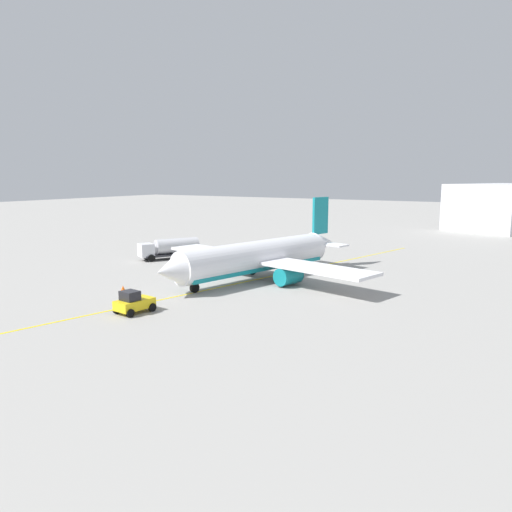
{
  "coord_description": "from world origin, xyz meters",
  "views": [
    {
      "loc": [
        52.12,
        31.61,
        12.97
      ],
      "look_at": [
        0.0,
        0.0,
        3.0
      ],
      "focal_mm": 34.86,
      "sensor_mm": 36.0,
      "label": 1
    }
  ],
  "objects": [
    {
      "name": "refueling_worker",
      "position": [
        -3.65,
        -14.07,
        0.82
      ],
      "size": [
        0.41,
        0.56,
        1.71
      ],
      "color": "navy",
      "rests_on": "ground"
    },
    {
      "name": "fuel_tanker",
      "position": [
        -6.58,
        -19.6,
        1.72
      ],
      "size": [
        10.14,
        7.0,
        3.15
      ],
      "color": "#2D2D33",
      "rests_on": "ground"
    },
    {
      "name": "airplane",
      "position": [
        -0.45,
        0.11,
        2.76
      ],
      "size": [
        30.63,
        31.99,
        9.88
      ],
      "color": "white",
      "rests_on": "ground"
    },
    {
      "name": "pushback_tug",
      "position": [
        19.01,
        -2.07,
        1.01
      ],
      "size": [
        3.82,
        2.7,
        2.2
      ],
      "color": "yellow",
      "rests_on": "ground"
    },
    {
      "name": "safety_cone_nose",
      "position": [
        13.0,
        -9.75,
        0.3
      ],
      "size": [
        0.54,
        0.54,
        0.6
      ],
      "primitive_type": "cone",
      "color": "#F2590F",
      "rests_on": "ground"
    },
    {
      "name": "distant_hangar",
      "position": [
        -80.39,
        20.97,
        5.41
      ],
      "size": [
        31.26,
        26.39,
        10.83
      ],
      "color": "silver",
      "rests_on": "ground"
    },
    {
      "name": "taxi_line_marking",
      "position": [
        0.0,
        0.0,
        0.01
      ],
      "size": [
        74.25,
        17.72,
        0.01
      ],
      "primitive_type": "cube",
      "rotation": [
        0.0,
        0.0,
        -0.23
      ],
      "color": "yellow",
      "rests_on": "ground"
    },
    {
      "name": "ground_plane",
      "position": [
        0.0,
        0.0,
        0.0
      ],
      "size": [
        400.0,
        400.0,
        0.0
      ],
      "primitive_type": "plane",
      "color": "#9E9B96"
    }
  ]
}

